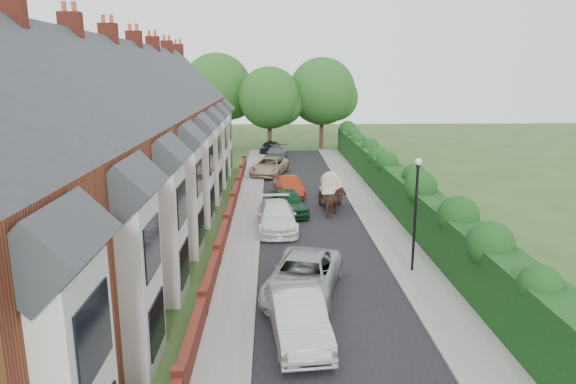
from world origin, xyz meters
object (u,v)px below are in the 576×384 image
(horse_cart, at_px, (331,188))
(horse, at_px, (335,203))
(car_beige, at_px, (269,166))
(car_silver_a, at_px, (298,316))
(lamppost, at_px, (416,201))
(car_white, at_px, (277,216))
(car_black, at_px, (270,147))
(car_silver_b, at_px, (303,276))
(car_red, at_px, (289,187))
(car_grey, at_px, (276,154))
(car_green, at_px, (288,202))

(horse_cart, bearing_deg, horse, -90.00)
(car_beige, bearing_deg, car_silver_a, -73.11)
(lamppost, distance_m, horse, 9.87)
(car_white, relative_size, car_black, 1.33)
(car_silver_b, bearing_deg, horse, 91.17)
(car_silver_b, relative_size, car_black, 1.42)
(lamppost, xyz_separation_m, car_silver_b, (-5.00, -2.15, -2.51))
(car_black, distance_m, horse, 25.66)
(car_white, bearing_deg, car_beige, 88.97)
(car_red, relative_size, horse, 2.11)
(car_grey, distance_m, car_black, 5.64)
(car_white, xyz_separation_m, car_red, (0.96, 7.98, -0.07))
(car_silver_a, bearing_deg, car_green, 83.47)
(car_grey, height_order, car_black, car_grey)
(lamppost, relative_size, car_white, 0.98)
(car_silver_b, bearing_deg, car_red, 104.32)
(car_beige, bearing_deg, car_red, -64.93)
(lamppost, distance_m, car_black, 35.28)
(car_silver_b, distance_m, car_black, 36.78)
(car_grey, height_order, horse, horse)
(car_beige, bearing_deg, horse_cart, -54.72)
(car_grey, relative_size, horse, 2.53)
(lamppost, height_order, car_white, lamppost)
(car_black, bearing_deg, car_red, -73.09)
(lamppost, height_order, car_silver_a, lamppost)
(car_beige, distance_m, car_grey, 6.72)
(car_red, distance_m, horse_cart, 4.18)
(car_silver_a, relative_size, car_red, 1.15)
(car_silver_b, distance_m, car_green, 12.00)
(car_silver_a, bearing_deg, car_grey, 84.76)
(car_silver_a, xyz_separation_m, car_beige, (-1.02, 27.88, -0.04))
(car_white, distance_m, car_green, 3.34)
(car_beige, bearing_deg, car_grey, 99.16)
(car_green, relative_size, car_beige, 0.83)
(car_silver_b, bearing_deg, car_silver_a, -82.03)
(car_silver_b, distance_m, horse_cart, 13.84)
(car_silver_a, xyz_separation_m, car_white, (-0.57, 12.17, -0.03))
(car_silver_b, relative_size, car_grey, 1.12)
(car_silver_b, distance_m, car_white, 8.80)
(car_silver_a, distance_m, horse_cart, 17.27)
(car_green, bearing_deg, car_grey, 78.43)
(car_grey, bearing_deg, horse, -73.46)
(car_green, distance_m, car_black, 24.78)
(car_red, bearing_deg, car_beige, 88.57)
(car_silver_b, bearing_deg, lamppost, 37.59)
(lamppost, relative_size, car_red, 1.22)
(car_green, xyz_separation_m, car_grey, (-0.55, 19.15, -0.03))
(lamppost, xyz_separation_m, horse, (-2.33, 9.27, -2.45))
(car_beige, relative_size, car_black, 1.36)
(lamppost, bearing_deg, car_red, 108.92)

